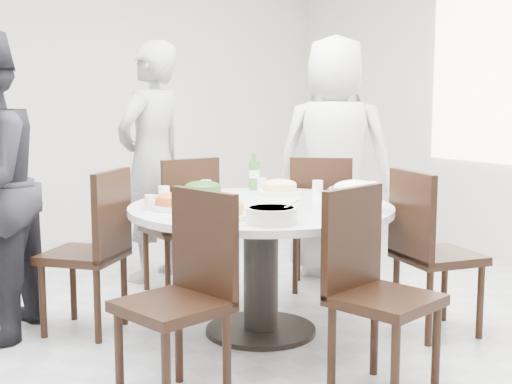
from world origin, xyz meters
TOP-DOWN VIEW (x-y plane):
  - floor at (0.00, 0.00)m, footprint 6.00×6.00m
  - wall_back at (0.00, 3.00)m, footprint 6.00×0.01m
  - dining_table at (0.29, -0.08)m, footprint 1.50×1.50m
  - chair_ne at (1.18, 0.47)m, footprint 0.59×0.59m
  - chair_n at (0.29, 0.94)m, footprint 0.43×0.43m
  - chair_nw at (-0.55, 0.52)m, footprint 0.59×0.59m
  - chair_sw at (-0.58, -0.65)m, footprint 0.49×0.49m
  - chair_s at (0.27, -1.11)m, footprint 0.50×0.50m
  - chair_se at (1.13, -0.65)m, footprint 0.51×0.51m
  - diner_right at (1.51, 0.72)m, footprint 1.03×1.02m
  - diner_middle at (0.31, 1.37)m, footprint 0.75×0.63m
  - dish_greens at (0.17, 0.38)m, footprint 0.29×0.29m
  - dish_pale at (0.62, 0.20)m, footprint 0.27×0.27m
  - dish_orange at (-0.19, 0.06)m, footprint 0.26×0.26m
  - dish_redbrown at (0.77, -0.25)m, footprint 0.29×0.29m
  - dish_tofu at (-0.12, -0.32)m, footprint 0.29×0.29m
  - rice_bowl at (0.61, -0.51)m, footprint 0.28×0.28m
  - soup_bowl at (0.01, -0.57)m, footprint 0.25×0.25m
  - beverage_bottle at (0.61, 0.47)m, footprint 0.07×0.07m
  - tea_cups at (0.31, 0.50)m, footprint 0.07×0.07m
  - chopsticks at (0.28, 0.61)m, footprint 0.24×0.04m

SIDE VIEW (x-z plane):
  - floor at x=0.00m, z-range -0.01..0.01m
  - dining_table at x=0.29m, z-range 0.00..0.75m
  - chair_ne at x=1.18m, z-range 0.00..0.95m
  - chair_n at x=0.29m, z-range 0.00..0.95m
  - chair_nw at x=-0.55m, z-range 0.00..0.95m
  - chair_sw at x=-0.58m, z-range 0.00..0.95m
  - chair_s at x=0.27m, z-range 0.00..0.95m
  - chair_se at x=1.13m, z-range 0.00..0.95m
  - chopsticks at x=0.28m, z-range 0.75..0.76m
  - dish_orange at x=-0.19m, z-range 0.75..0.82m
  - dish_redbrown at x=0.77m, z-range 0.75..0.82m
  - dish_pale at x=0.62m, z-range 0.75..0.82m
  - dish_greens at x=0.17m, z-range 0.75..0.83m
  - dish_tofu at x=-0.12m, z-range 0.75..0.83m
  - soup_bowl at x=0.01m, z-range 0.75..0.83m
  - tea_cups at x=0.31m, z-range 0.75..0.83m
  - rice_bowl at x=0.61m, z-range 0.75..0.87m
  - beverage_bottle at x=0.61m, z-range 0.75..0.99m
  - diner_middle at x=0.31m, z-range 0.00..1.76m
  - diner_right at x=1.51m, z-range 0.00..1.80m
  - wall_back at x=0.00m, z-range 0.00..2.80m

